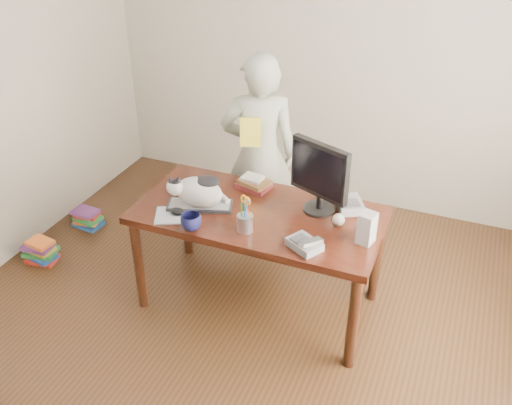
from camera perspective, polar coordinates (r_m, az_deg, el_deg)
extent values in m
plane|color=black|center=(3.73, -3.31, -15.38)|extent=(4.50, 4.50, 0.00)
plane|color=beige|center=(4.88, 7.83, 14.79)|extent=(4.00, 0.00, 4.00)
cube|color=black|center=(3.69, 0.29, -1.28)|extent=(1.60, 0.80, 0.05)
cylinder|color=black|center=(3.96, -11.64, -6.11)|extent=(0.07, 0.07, 0.70)
cylinder|color=black|center=(3.50, 9.66, -11.73)|extent=(0.07, 0.07, 0.70)
cylinder|color=black|center=(4.43, -6.97, -1.22)|extent=(0.07, 0.07, 0.70)
cylinder|color=black|center=(4.02, 12.00, -5.49)|extent=(0.07, 0.07, 0.70)
cube|color=black|center=(4.15, 2.14, -2.58)|extent=(1.45, 0.03, 0.50)
cube|color=black|center=(3.75, -5.62, -0.29)|extent=(0.45, 0.28, 0.02)
cube|color=#B4B4B9|center=(3.74, -5.63, -0.12)|extent=(0.41, 0.25, 0.00)
ellipsoid|color=silver|center=(3.70, -5.70, 1.04)|extent=(0.36, 0.29, 0.20)
ellipsoid|color=silver|center=(3.69, -8.08, 1.53)|extent=(0.15, 0.14, 0.11)
ellipsoid|color=black|center=(3.67, -8.12, 2.02)|extent=(0.10, 0.10, 0.04)
cone|color=black|center=(3.65, -8.58, 2.30)|extent=(0.07, 0.07, 0.07)
cone|color=black|center=(3.64, -7.77, 2.28)|extent=(0.07, 0.06, 0.07)
ellipsoid|color=black|center=(3.65, -4.90, 2.16)|extent=(0.20, 0.18, 0.04)
cylinder|color=silver|center=(3.75, -3.21, 0.46)|extent=(0.12, 0.11, 0.05)
cylinder|color=black|center=(3.72, 6.32, -0.61)|extent=(0.27, 0.27, 0.02)
cylinder|color=black|center=(3.69, 6.37, 0.12)|extent=(0.05, 0.05, 0.09)
cube|color=black|center=(3.56, 6.40, 3.25)|extent=(0.41, 0.21, 0.36)
cube|color=black|center=(3.55, 6.14, 3.11)|extent=(0.36, 0.15, 0.30)
cylinder|color=#9B9CA1|center=(3.47, -1.10, -2.07)|extent=(0.13, 0.13, 0.11)
cylinder|color=black|center=(3.44, -1.20, -0.55)|extent=(0.04, 0.03, 0.17)
cylinder|color=blue|center=(3.40, -1.09, -0.94)|extent=(0.04, 0.03, 0.17)
cylinder|color=#A41722|center=(3.43, -0.86, -0.63)|extent=(0.03, 0.04, 0.16)
cylinder|color=#167019|center=(3.42, -1.44, -0.78)|extent=(0.02, 0.04, 0.17)
cylinder|color=#AEAEB3|center=(3.40, -1.08, -0.68)|extent=(0.02, 0.03, 0.12)
cylinder|color=#AEAEB3|center=(3.40, -0.98, -0.74)|extent=(0.03, 0.03, 0.12)
torus|color=orange|center=(3.38, -1.25, 0.37)|extent=(0.05, 0.04, 0.05)
torus|color=orange|center=(3.36, -0.86, 0.15)|extent=(0.05, 0.04, 0.05)
cube|color=#B3BAC0|center=(3.68, -8.23, -1.25)|extent=(0.30, 0.29, 0.01)
ellipsoid|color=black|center=(3.68, -7.83, -0.88)|extent=(0.12, 0.10, 0.04)
imported|color=black|center=(3.51, -6.51, -1.94)|extent=(0.18, 0.18, 0.10)
cube|color=slate|center=(3.35, 4.86, -4.20)|extent=(0.24, 0.22, 0.05)
cube|color=#3F3F41|center=(3.35, 4.37, -3.63)|extent=(0.11, 0.12, 0.01)
cube|color=#AEAEB3|center=(3.31, 5.52, -3.96)|extent=(0.12, 0.17, 0.06)
cube|color=#959597|center=(3.41, 11.01, -2.53)|extent=(0.11, 0.12, 0.20)
sphere|color=silver|center=(3.57, 8.26, -1.71)|extent=(0.08, 0.08, 0.08)
cube|color=#461215|center=(3.94, -0.22, 1.71)|extent=(0.25, 0.20, 0.04)
cube|color=#53361C|center=(3.92, -0.15, 2.05)|extent=(0.24, 0.21, 0.03)
cube|color=silver|center=(3.92, -0.35, 2.48)|extent=(0.16, 0.13, 0.02)
cube|color=slate|center=(3.75, 9.33, -0.21)|extent=(0.24, 0.26, 0.06)
cube|color=#3F3F41|center=(3.71, 9.49, -0.04)|extent=(0.14, 0.14, 0.01)
imported|color=beige|center=(4.31, 0.34, 4.77)|extent=(0.67, 0.56, 1.58)
cube|color=yellow|center=(4.05, -0.55, 7.07)|extent=(0.17, 0.14, 0.21)
cube|color=red|center=(4.79, -20.57, -5.29)|extent=(0.25, 0.19, 0.03)
cube|color=#194897|center=(4.77, -20.58, -5.06)|extent=(0.23, 0.18, 0.03)
cube|color=#257C35|center=(4.77, -20.72, -4.61)|extent=(0.27, 0.22, 0.03)
cube|color=gold|center=(4.74, -20.73, -4.40)|extent=(0.21, 0.16, 0.03)
cube|color=#632E73|center=(4.73, -21.00, -4.11)|extent=(0.23, 0.17, 0.03)
cube|color=orange|center=(4.71, -20.81, -3.77)|extent=(0.21, 0.17, 0.03)
cube|color=#194897|center=(5.10, -16.41, -2.04)|extent=(0.25, 0.19, 0.03)
cube|color=orange|center=(5.10, -16.50, -1.69)|extent=(0.22, 0.19, 0.03)
cube|color=#257C35|center=(5.06, -16.46, -1.51)|extent=(0.24, 0.19, 0.03)
cube|color=red|center=(5.06, -16.51, -1.13)|extent=(0.21, 0.16, 0.03)
cube|color=#632E73|center=(5.04, -16.71, -0.90)|extent=(0.22, 0.17, 0.03)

